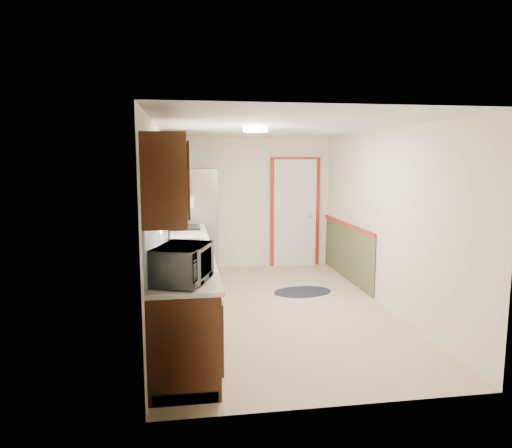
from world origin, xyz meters
name	(u,v)px	position (x,y,z in m)	size (l,w,h in m)	color
room_shell	(276,220)	(0.00, 0.00, 1.20)	(3.20, 5.20, 2.52)	#C5AB8B
kitchen_run	(181,257)	(-1.24, -0.29, 0.81)	(0.63, 4.00, 2.20)	#32170B
back_wall_trim	(306,220)	(0.99, 2.21, 0.89)	(1.12, 2.30, 2.08)	maroon
ceiling_fixture	(256,129)	(-0.30, -0.20, 2.36)	(0.30, 0.30, 0.06)	#FFD88C
microwave	(183,260)	(-1.20, -1.95, 1.14)	(0.58, 0.32, 0.39)	white
refrigerator	(195,222)	(-1.02, 2.05, 0.92)	(0.77, 0.77, 1.84)	#B7B7BC
rug	(303,292)	(0.56, 0.69, 0.01)	(0.89, 0.58, 0.01)	black
cooktop	(185,227)	(-1.19, 1.26, 0.95)	(0.47, 0.56, 0.02)	black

